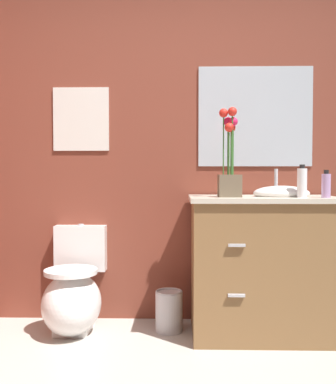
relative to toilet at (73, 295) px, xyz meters
name	(u,v)px	position (x,y,z in m)	size (l,w,h in m)	color
wall_back	(218,145)	(0.98, 0.30, 1.01)	(4.32, 0.05, 2.50)	brown
toilet	(73,295)	(0.00, 0.00, 0.00)	(0.38, 0.59, 0.69)	white
vanity_cabinet	(262,264)	(1.24, -0.03, 0.22)	(0.94, 0.56, 1.08)	brown
flower_vase	(230,167)	(1.01, -0.10, 0.84)	(0.14, 0.14, 0.56)	brown
soap_bottle	(302,182)	(1.44, -0.18, 0.75)	(0.06, 0.06, 0.20)	white
lotion_bottle	(326,185)	(1.58, -0.19, 0.73)	(0.05, 0.05, 0.17)	#B28CBF
trash_bin	(169,311)	(0.63, 0.02, -0.11)	(0.18, 0.18, 0.27)	#B7B7BC
wall_poster	(81,119)	(0.00, 0.27, 1.19)	(0.40, 0.01, 0.45)	silver
wall_mirror	(255,117)	(1.24, 0.27, 1.21)	(0.80, 0.01, 0.70)	#B2BCC6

